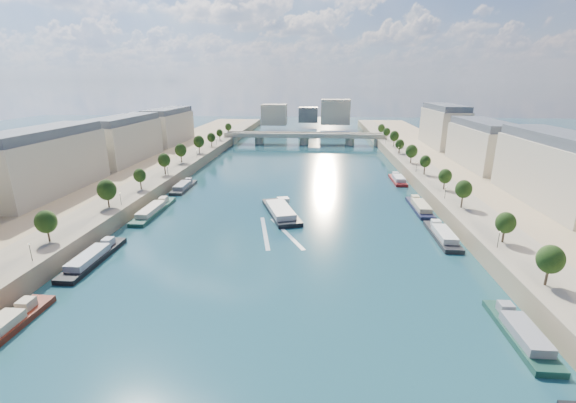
# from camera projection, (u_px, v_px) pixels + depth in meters

# --- Properties ---
(ground) EXTENTS (700.00, 700.00, 0.00)m
(ground) POSITION_uv_depth(u_px,v_px,m) (292.00, 197.00, 148.80)
(ground) COLOR #0B2731
(ground) RESTS_ON ground
(quay_left) EXTENTS (44.00, 520.00, 5.00)m
(quay_left) POSITION_uv_depth(u_px,v_px,m) (112.00, 187.00, 153.31)
(quay_left) COLOR #9E8460
(quay_left) RESTS_ON ground
(quay_right) EXTENTS (44.00, 520.00, 5.00)m
(quay_right) POSITION_uv_depth(u_px,v_px,m) (485.00, 195.00, 142.80)
(quay_right) COLOR #9E8460
(quay_right) RESTS_ON ground
(pave_left) EXTENTS (14.00, 520.00, 0.10)m
(pave_left) POSITION_uv_depth(u_px,v_px,m) (148.00, 181.00, 151.45)
(pave_left) COLOR gray
(pave_left) RESTS_ON quay_left
(pave_right) EXTENTS (14.00, 520.00, 0.10)m
(pave_right) POSITION_uv_depth(u_px,v_px,m) (444.00, 187.00, 143.13)
(pave_right) COLOR gray
(pave_right) RESTS_ON quay_right
(trees_left) EXTENTS (4.80, 268.80, 8.26)m
(trees_left) POSITION_uv_depth(u_px,v_px,m) (153.00, 167.00, 151.58)
(trees_left) COLOR #382B1E
(trees_left) RESTS_ON ground
(trees_right) EXTENTS (4.80, 268.80, 8.26)m
(trees_right) POSITION_uv_depth(u_px,v_px,m) (433.00, 167.00, 151.16)
(trees_right) COLOR #382B1E
(trees_right) RESTS_ON ground
(lamps_left) EXTENTS (0.36, 200.36, 4.28)m
(lamps_left) POSITION_uv_depth(u_px,v_px,m) (147.00, 181.00, 140.79)
(lamps_left) COLOR black
(lamps_left) RESTS_ON ground
(lamps_right) EXTENTS (0.36, 200.36, 4.28)m
(lamps_right) POSITION_uv_depth(u_px,v_px,m) (429.00, 177.00, 147.40)
(lamps_right) COLOR black
(lamps_right) RESTS_ON ground
(buildings_left) EXTENTS (16.00, 226.00, 23.20)m
(buildings_left) POSITION_uv_depth(u_px,v_px,m) (92.00, 147.00, 161.50)
(buildings_left) COLOR #BBAE90
(buildings_left) RESTS_ON ground
(buildings_right) EXTENTS (16.00, 226.00, 23.20)m
(buildings_right) POSITION_uv_depth(u_px,v_px,m) (512.00, 152.00, 149.09)
(buildings_right) COLOR #BBAE90
(buildings_right) RESTS_ON ground
(skyline) EXTENTS (79.00, 42.00, 22.00)m
(skyline) POSITION_uv_depth(u_px,v_px,m) (311.00, 113.00, 353.02)
(skyline) COLOR #BBAE90
(skyline) RESTS_ON ground
(bridge) EXTENTS (112.00, 12.00, 8.15)m
(bridge) POSITION_uv_depth(u_px,v_px,m) (304.00, 137.00, 270.78)
(bridge) COLOR #C1B79E
(bridge) RESTS_ON ground
(tour_barge) EXTENTS (16.14, 28.57, 3.76)m
(tour_barge) POSITION_uv_depth(u_px,v_px,m) (281.00, 211.00, 129.16)
(tour_barge) COLOR black
(tour_barge) RESTS_ON ground
(wake) EXTENTS (15.68, 25.72, 0.04)m
(wake) POSITION_uv_depth(u_px,v_px,m) (276.00, 233.00, 113.67)
(wake) COLOR silver
(wake) RESTS_ON ground
(moored_barges_left) EXTENTS (5.00, 153.75, 3.60)m
(moored_barges_left) POSITION_uv_depth(u_px,v_px,m) (99.00, 254.00, 97.81)
(moored_barges_left) COLOR #191937
(moored_barges_left) RESTS_ON ground
(moored_barges_right) EXTENTS (5.00, 160.83, 3.60)m
(moored_barges_right) POSITION_uv_depth(u_px,v_px,m) (453.00, 248.00, 100.96)
(moored_barges_right) COLOR black
(moored_barges_right) RESTS_ON ground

